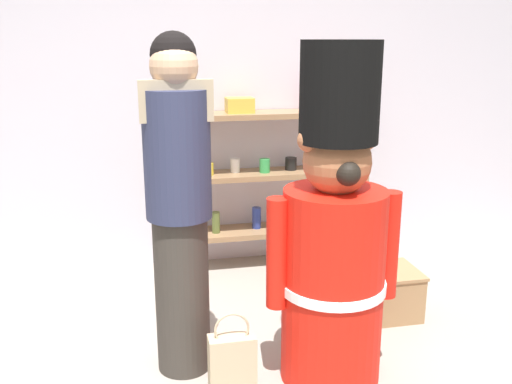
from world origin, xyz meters
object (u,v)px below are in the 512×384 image
at_px(person_shopper, 179,201).
at_px(shopping_bag, 232,362).
at_px(teddy_bear_guard, 334,243).
at_px(merchandise_shelf, 278,168).
at_px(display_crate, 383,292).

height_order(person_shopper, shopping_bag, person_shopper).
bearing_deg(teddy_bear_guard, shopping_bag, -177.98).
height_order(merchandise_shelf, person_shopper, person_shopper).
bearing_deg(teddy_bear_guard, display_crate, 46.20).
bearing_deg(display_crate, merchandise_shelf, 114.02).
bearing_deg(display_crate, person_shopper, -165.62).
bearing_deg(merchandise_shelf, teddy_bear_guard, -93.90).
height_order(teddy_bear_guard, person_shopper, person_shopper).
relative_size(person_shopper, shopping_bag, 4.14).
bearing_deg(person_shopper, teddy_bear_guard, -18.57).
bearing_deg(shopping_bag, display_crate, 29.05).
bearing_deg(merchandise_shelf, person_shopper, -122.34).
relative_size(merchandise_shelf, person_shopper, 0.86).
xyz_separation_m(merchandise_shelf, shopping_bag, (-0.64, -1.62, -0.61)).
height_order(person_shopper, display_crate, person_shopper).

